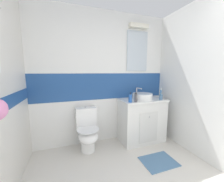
% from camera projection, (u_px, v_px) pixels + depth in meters
% --- Properties ---
extents(wall_back_tiled, '(3.20, 0.20, 2.50)m').
position_uv_depth(wall_back_tiled, '(104.00, 78.00, 2.58)').
color(wall_back_tiled, white).
rests_on(wall_back_tiled, ground_plane).
extents(wall_right_plain, '(0.10, 3.48, 2.50)m').
position_uv_depth(wall_right_plain, '(220.00, 81.00, 1.85)').
color(wall_right_plain, white).
rests_on(wall_right_plain, ground_plane).
extents(vanity_cabinet, '(0.87, 0.53, 0.85)m').
position_uv_depth(vanity_cabinet, '(141.00, 120.00, 2.64)').
color(vanity_cabinet, silver).
rests_on(vanity_cabinet, ground_plane).
extents(sink_basin, '(0.39, 0.43, 0.21)m').
position_uv_depth(sink_basin, '(142.00, 96.00, 2.57)').
color(sink_basin, white).
rests_on(sink_basin, vanity_cabinet).
extents(toilet, '(0.37, 0.50, 0.76)m').
position_uv_depth(toilet, '(87.00, 131.00, 2.31)').
color(toilet, white).
rests_on(toilet, ground_plane).
extents(toothbrush_cup, '(0.06, 0.06, 0.23)m').
position_uv_depth(toothbrush_cup, '(161.00, 97.00, 2.52)').
color(toothbrush_cup, '#4C7299').
rests_on(toothbrush_cup, vanity_cabinet).
extents(soap_dispenser, '(0.06, 0.06, 0.18)m').
position_uv_depth(soap_dispenser, '(130.00, 98.00, 2.30)').
color(soap_dispenser, '#2659B2').
rests_on(soap_dispenser, vanity_cabinet).
extents(deodorant_spray_can, '(0.05, 0.05, 0.17)m').
position_uv_depth(deodorant_spray_can, '(136.00, 98.00, 2.32)').
color(deodorant_spray_can, '#4C4C51').
rests_on(deodorant_spray_can, vanity_cabinet).
extents(bath_mat, '(0.52, 0.39, 0.01)m').
position_uv_depth(bath_mat, '(159.00, 161.00, 2.04)').
color(bath_mat, '#4C7299').
rests_on(bath_mat, ground_plane).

